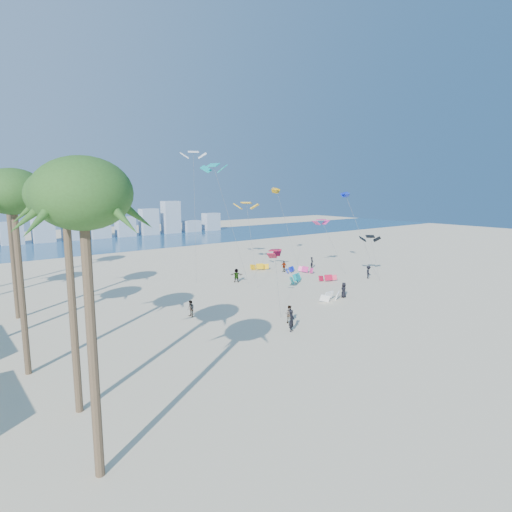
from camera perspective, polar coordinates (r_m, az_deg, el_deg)
ground at (r=35.62m, az=12.39°, el=-10.90°), size 220.00×220.00×0.00m
ocean at (r=97.41m, az=-22.26°, el=1.33°), size 220.00×220.00×0.00m
kitesurfer_near at (r=36.78m, az=4.74°, el=-8.52°), size 0.82×0.74×1.88m
kitesurfer_mid at (r=38.97m, az=4.40°, el=-7.68°), size 0.93×1.00×1.64m
kitesurfers_far at (r=54.20m, az=4.72°, el=-2.85°), size 28.15×15.88×1.77m
grounded_kites at (r=56.72m, az=5.71°, el=-2.74°), size 10.67×19.34×1.03m
flying_kites at (r=57.33m, az=1.36°, el=8.18°), size 23.53×25.94×17.30m
distant_skyline at (r=106.42m, az=-24.46°, el=3.47°), size 85.00×3.00×8.40m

